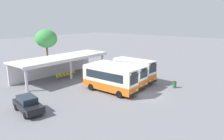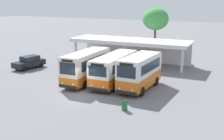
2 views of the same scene
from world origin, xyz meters
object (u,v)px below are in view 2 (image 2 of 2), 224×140
object	(u,v)px
parked_car_flank	(29,62)
waiting_chair_fourth_seat	(131,61)
waiting_chair_middle_seat	(127,61)
waiting_chair_second_from_end	(122,60)
city_bus_second_in_row	(114,68)
city_bus_middle_cream	(140,71)
city_bus_nearest_orange	(86,66)
waiting_chair_end_by_column	(118,60)
waiting_chair_far_end_seat	(141,62)
waiting_chair_fifth_seat	(136,62)
litter_bin_apron	(124,105)

from	to	relation	value
parked_car_flank	waiting_chair_fourth_seat	distance (m)	13.41
parked_car_flank	waiting_chair_middle_seat	distance (m)	12.86
parked_car_flank	waiting_chair_second_from_end	world-z (taller)	parked_car_flank
city_bus_second_in_row	city_bus_middle_cream	distance (m)	3.06
city_bus_middle_cream	waiting_chair_second_from_end	world-z (taller)	city_bus_middle_cream
parked_car_flank	city_bus_nearest_orange	bearing A→B (deg)	-14.53
parked_car_flank	waiting_chair_fourth_seat	size ratio (longest dim) A/B	5.17
waiting_chair_middle_seat	waiting_chair_fourth_seat	size ratio (longest dim) A/B	1.00
waiting_chair_end_by_column	city_bus_second_in_row	bearing A→B (deg)	-68.09
city_bus_middle_cream	waiting_chair_fourth_seat	world-z (taller)	city_bus_middle_cream
city_bus_nearest_orange	city_bus_middle_cream	size ratio (longest dim) A/B	1.14
waiting_chair_second_from_end	waiting_chair_far_end_seat	size ratio (longest dim) A/B	1.00
waiting_chair_second_from_end	waiting_chair_end_by_column	bearing A→B (deg)	-174.43
waiting_chair_end_by_column	waiting_chair_second_from_end	world-z (taller)	same
parked_car_flank	waiting_chair_fifth_seat	world-z (taller)	parked_car_flank
city_bus_second_in_row	waiting_chair_end_by_column	xyz separation A→B (m)	(-3.68, 9.14, -1.21)
city_bus_middle_cream	waiting_chair_fourth_seat	distance (m)	10.79
city_bus_second_in_row	waiting_chair_fifth_seat	size ratio (longest dim) A/B	9.40
waiting_chair_second_from_end	waiting_chair_fifth_seat	distance (m)	2.01
waiting_chair_middle_seat	litter_bin_apron	xyz separation A→B (m)	(6.24, -15.74, -0.07)
waiting_chair_far_end_seat	city_bus_nearest_orange	bearing A→B (deg)	-105.15
parked_car_flank	waiting_chair_end_by_column	distance (m)	11.79
waiting_chair_second_from_end	waiting_chair_far_end_seat	distance (m)	2.68
city_bus_middle_cream	waiting_chair_fifth_seat	bearing A→B (deg)	112.46
city_bus_nearest_orange	waiting_chair_second_from_end	xyz separation A→B (m)	(-0.00, 9.92, -1.32)
waiting_chair_far_end_seat	waiting_chair_middle_seat	bearing A→B (deg)	-178.78
city_bus_second_in_row	waiting_chair_middle_seat	distance (m)	9.50
city_bus_middle_cream	parked_car_flank	distance (m)	16.17
city_bus_middle_cream	litter_bin_apron	bearing A→B (deg)	-81.62
waiting_chair_end_by_column	waiting_chair_fifth_seat	size ratio (longest dim) A/B	1.00
parked_car_flank	city_bus_second_in_row	bearing A→B (deg)	-8.20
city_bus_middle_cream	waiting_chair_fourth_seat	bearing A→B (deg)	115.91
city_bus_nearest_orange	litter_bin_apron	world-z (taller)	city_bus_nearest_orange
waiting_chair_middle_seat	waiting_chair_fourth_seat	bearing A→B (deg)	-2.65
waiting_chair_fourth_seat	parked_car_flank	bearing A→B (deg)	-147.35
city_bus_second_in_row	parked_car_flank	world-z (taller)	city_bus_second_in_row
city_bus_middle_cream	waiting_chair_end_by_column	xyz separation A→B (m)	(-6.69, 9.68, -1.34)
city_bus_middle_cream	waiting_chair_fifth_seat	world-z (taller)	city_bus_middle_cream
waiting_chair_fourth_seat	waiting_chair_far_end_seat	distance (m)	1.34
waiting_chair_second_from_end	waiting_chair_fourth_seat	size ratio (longest dim) A/B	1.00
parked_car_flank	waiting_chair_middle_seat	xyz separation A→B (m)	(10.61, 7.26, -0.30)
city_bus_nearest_orange	waiting_chair_fourth_seat	xyz separation A→B (m)	(1.34, 9.81, -1.32)
city_bus_second_in_row	waiting_chair_fifth_seat	distance (m)	9.30
waiting_chair_fourth_seat	city_bus_nearest_orange	bearing A→B (deg)	-97.77
parked_car_flank	waiting_chair_fourth_seat	xyz separation A→B (m)	(11.28, 7.23, -0.30)
litter_bin_apron	city_bus_second_in_row	bearing A→B (deg)	120.56
waiting_chair_second_from_end	litter_bin_apron	xyz separation A→B (m)	(6.91, -15.82, -0.07)
city_bus_second_in_row	waiting_chair_fourth_seat	xyz separation A→B (m)	(-1.67, 9.10, -1.21)
waiting_chair_fourth_seat	litter_bin_apron	distance (m)	16.67
city_bus_middle_cream	waiting_chair_fifth_seat	xyz separation A→B (m)	(-4.01, 9.70, -1.34)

